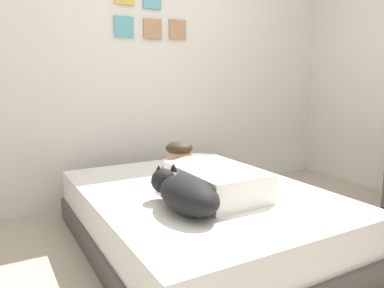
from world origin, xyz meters
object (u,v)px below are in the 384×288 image
object	(u,v)px
person_lying	(205,174)
dog	(185,193)
coffee_cup	(178,168)
pillow	(191,161)
cell_phone	(210,183)
bed	(200,217)

from	to	relation	value
person_lying	dog	size ratio (longest dim) A/B	1.60
coffee_cup	person_lying	bearing A→B (deg)	-96.79
pillow	cell_phone	size ratio (longest dim) A/B	3.71
pillow	cell_phone	xyz separation A→B (m)	(-0.12, -0.47, -0.05)
person_lying	cell_phone	xyz separation A→B (m)	(0.10, 0.10, -0.10)
bed	dog	xyz separation A→B (m)	(-0.28, -0.30, 0.30)
person_lying	coffee_cup	world-z (taller)	person_lying
person_lying	cell_phone	distance (m)	0.18
dog	cell_phone	distance (m)	0.56
coffee_cup	cell_phone	xyz separation A→B (m)	(0.05, -0.39, -0.03)
pillow	bed	bearing A→B (deg)	-113.42
dog	cell_phone	size ratio (longest dim) A/B	4.11
bed	pillow	size ratio (longest dim) A/B	3.71
bed	person_lying	bearing A→B (deg)	-52.45
pillow	dog	distance (m)	1.00
pillow	cell_phone	distance (m)	0.49
pillow	coffee_cup	world-z (taller)	pillow
bed	dog	distance (m)	0.51
pillow	person_lying	world-z (taller)	person_lying
cell_phone	coffee_cup	bearing A→B (deg)	96.70
person_lying	coffee_cup	size ratio (longest dim) A/B	7.36
bed	cell_phone	distance (m)	0.25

